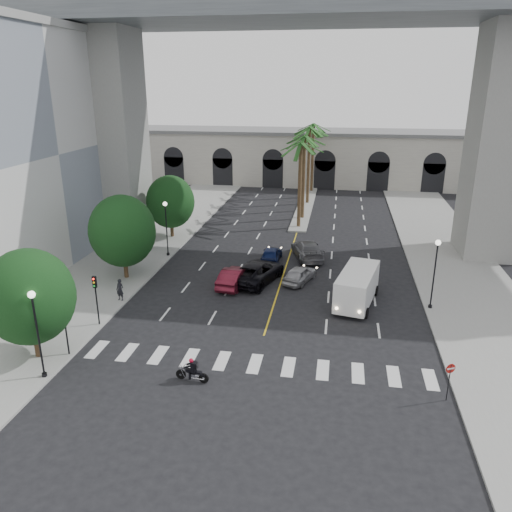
% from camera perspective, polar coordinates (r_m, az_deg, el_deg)
% --- Properties ---
extents(ground, '(140.00, 140.00, 0.00)m').
position_cam_1_polar(ground, '(31.48, 0.34, -10.81)').
color(ground, black).
rests_on(ground, ground).
extents(sidewalk_left, '(8.00, 100.00, 0.15)m').
position_cam_1_polar(sidewalk_left, '(48.74, -14.38, -0.13)').
color(sidewalk_left, gray).
rests_on(sidewalk_left, ground).
extents(sidewalk_right, '(8.00, 100.00, 0.15)m').
position_cam_1_polar(sidewalk_right, '(45.98, 22.36, -2.20)').
color(sidewalk_right, gray).
rests_on(sidewalk_right, ground).
extents(median, '(2.00, 24.00, 0.20)m').
position_cam_1_polar(median, '(66.89, 5.62, 5.66)').
color(median, gray).
rests_on(median, ground).
extents(pier_building, '(71.00, 10.50, 8.50)m').
position_cam_1_polar(pier_building, '(82.79, 6.61, 11.19)').
color(pier_building, beige).
rests_on(pier_building, ground).
extents(bridge, '(75.00, 13.00, 26.00)m').
position_cam_1_polar(bridge, '(48.96, 9.18, 22.27)').
color(bridge, gray).
rests_on(bridge, ground).
extents(palm_a, '(3.20, 3.20, 10.30)m').
position_cam_1_polar(palm_a, '(55.45, 5.14, 12.31)').
color(palm_a, '#47331E').
rests_on(palm_a, ground).
extents(palm_b, '(3.20, 3.20, 10.60)m').
position_cam_1_polar(palm_b, '(59.37, 5.57, 13.02)').
color(palm_b, '#47331E').
rests_on(palm_b, ground).
extents(palm_c, '(3.20, 3.20, 10.10)m').
position_cam_1_polar(palm_c, '(63.41, 5.56, 13.00)').
color(palm_c, '#47331E').
rests_on(palm_c, ground).
extents(palm_d, '(3.20, 3.20, 10.90)m').
position_cam_1_polar(palm_d, '(67.29, 6.16, 13.97)').
color(palm_d, '#47331E').
rests_on(palm_d, ground).
extents(palm_e, '(3.20, 3.20, 10.40)m').
position_cam_1_polar(palm_e, '(71.32, 6.15, 13.90)').
color(palm_e, '#47331E').
rests_on(palm_e, ground).
extents(palm_f, '(3.20, 3.20, 10.70)m').
position_cam_1_polar(palm_f, '(75.25, 6.60, 14.37)').
color(palm_f, '#47331E').
rests_on(palm_f, ground).
extents(street_tree_near, '(5.20, 5.20, 6.89)m').
position_cam_1_polar(street_tree_near, '(31.78, -24.49, -4.27)').
color(street_tree_near, '#382616').
rests_on(street_tree_near, ground).
extents(street_tree_mid, '(5.44, 5.44, 7.21)m').
position_cam_1_polar(street_tree_mid, '(42.37, -15.02, 2.78)').
color(street_tree_mid, '#382616').
rests_on(street_tree_mid, ground).
extents(street_tree_far, '(5.04, 5.04, 6.68)m').
position_cam_1_polar(street_tree_far, '(53.21, -9.76, 6.12)').
color(street_tree_far, '#382616').
rests_on(street_tree_far, ground).
extents(lamp_post_left_near, '(0.40, 0.40, 5.35)m').
position_cam_1_polar(lamp_post_left_near, '(29.75, -23.77, -7.46)').
color(lamp_post_left_near, black).
rests_on(lamp_post_left_near, ground).
extents(lamp_post_left_far, '(0.40, 0.40, 5.35)m').
position_cam_1_polar(lamp_post_left_far, '(47.38, -10.22, 3.62)').
color(lamp_post_left_far, black).
rests_on(lamp_post_left_far, ground).
extents(lamp_post_right, '(0.40, 0.40, 5.35)m').
position_cam_1_polar(lamp_post_right, '(37.73, 19.77, -1.34)').
color(lamp_post_right, black).
rests_on(lamp_post_right, ground).
extents(traffic_signal_near, '(0.25, 0.18, 3.65)m').
position_cam_1_polar(traffic_signal_near, '(31.87, -21.06, -6.71)').
color(traffic_signal_near, black).
rests_on(traffic_signal_near, ground).
extents(traffic_signal_far, '(0.25, 0.18, 3.65)m').
position_cam_1_polar(traffic_signal_far, '(35.02, -17.85, -3.96)').
color(traffic_signal_far, black).
rests_on(traffic_signal_far, ground).
extents(motorcycle_rider, '(1.95, 0.53, 1.41)m').
position_cam_1_polar(motorcycle_rider, '(28.57, -7.22, -12.90)').
color(motorcycle_rider, black).
rests_on(motorcycle_rider, ground).
extents(car_a, '(2.89, 4.34, 1.37)m').
position_cam_1_polar(car_a, '(41.55, 5.00, -2.08)').
color(car_a, '#99989D').
rests_on(car_a, ground).
extents(car_b, '(2.13, 4.84, 1.55)m').
position_cam_1_polar(car_b, '(40.61, -2.55, -2.41)').
color(car_b, '#56111E').
rests_on(car_b, ground).
extents(car_c, '(4.58, 6.77, 1.72)m').
position_cam_1_polar(car_c, '(41.43, 0.11, -1.81)').
color(car_c, black).
rests_on(car_c, ground).
extents(car_d, '(3.79, 6.11, 1.65)m').
position_cam_1_polar(car_d, '(47.20, 5.90, 0.72)').
color(car_d, '#5E5D62').
rests_on(car_d, ground).
extents(car_e, '(1.72, 4.13, 1.40)m').
position_cam_1_polar(car_e, '(46.12, 1.77, 0.20)').
color(car_e, '#0E1945').
rests_on(car_e, ground).
extents(cargo_van, '(3.51, 6.47, 2.61)m').
position_cam_1_polar(cargo_van, '(37.78, 11.47, -3.40)').
color(cargo_van, white).
rests_on(cargo_van, ground).
extents(pedestrian_a, '(0.67, 0.50, 1.67)m').
position_cam_1_polar(pedestrian_a, '(38.95, -15.28, -3.75)').
color(pedestrian_a, black).
rests_on(pedestrian_a, sidewalk_left).
extents(pedestrian_b, '(0.96, 0.83, 1.71)m').
position_cam_1_polar(pedestrian_b, '(38.34, -22.97, -5.01)').
color(pedestrian_b, black).
rests_on(pedestrian_b, sidewalk_left).
extents(do_not_enter_sign, '(0.50, 0.24, 2.18)m').
position_cam_1_polar(do_not_enter_sign, '(28.16, 21.28, -12.47)').
color(do_not_enter_sign, black).
rests_on(do_not_enter_sign, ground).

